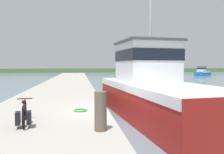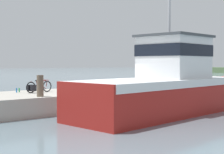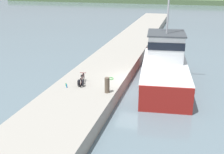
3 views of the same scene
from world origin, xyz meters
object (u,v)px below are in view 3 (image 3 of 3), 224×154
Objects in this scene: fishing_boat_main at (165,65)px; bicycle_touring at (82,81)px; mooring_post at (107,85)px; water_bottle_on_curb at (67,86)px; water_bottle_by_bike at (66,85)px.

fishing_boat_main reaches higher than bicycle_touring.
fishing_boat_main reaches higher than mooring_post.
water_bottle_on_curb is (-0.77, -0.79, -0.19)m from bicycle_touring.
fishing_boat_main is at bearing 29.33° from bicycle_touring.
fishing_boat_main is 6.17m from mooring_post.
water_bottle_on_curb is 0.26m from water_bottle_by_bike.
fishing_boat_main is 48.99× the size of water_bottle_on_curb.
fishing_boat_main is 11.54× the size of mooring_post.
water_bottle_on_curb is (-6.05, -5.20, -0.39)m from fishing_boat_main.
bicycle_touring is at bearing -146.31° from fishing_boat_main.
water_bottle_on_curb is at bearing -56.27° from water_bottle_by_bike.
fishing_boat_main is 6.88m from bicycle_touring.
mooring_post is at bearing -1.69° from water_bottle_on_curb.
mooring_post is (-3.18, -5.29, -0.00)m from fishing_boat_main.
mooring_post reaches higher than water_bottle_on_curb.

